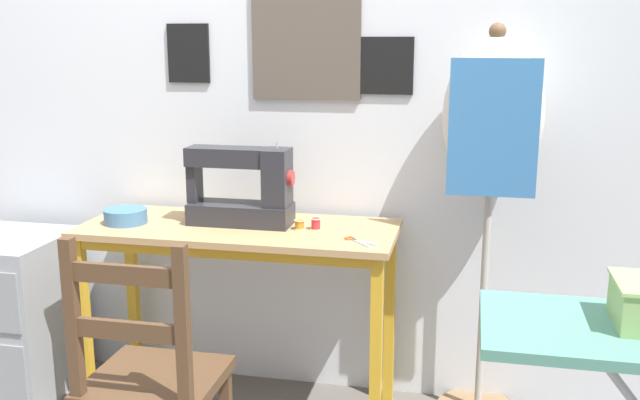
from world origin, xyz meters
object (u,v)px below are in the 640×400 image
at_px(scissors, 356,240).
at_px(thread_spool_mid_table, 316,224).
at_px(filing_cabinet, 13,314).
at_px(thread_spool_near_machine, 300,225).
at_px(fabric_bowl, 126,216).
at_px(dress_form, 492,136).
at_px(wooden_chair, 151,381).
at_px(sewing_machine, 245,189).

relative_size(scissors, thread_spool_mid_table, 2.99).
bearing_deg(thread_spool_mid_table, filing_cabinet, -178.54).
bearing_deg(thread_spool_near_machine, filing_cabinet, -178.91).
relative_size(fabric_bowl, dress_form, 0.11).
height_order(fabric_bowl, scissors, fabric_bowl).
bearing_deg(scissors, thread_spool_near_machine, 154.26).
distance_m(wooden_chair, dress_form, 1.44).
bearing_deg(filing_cabinet, thread_spool_mid_table, 1.46).
bearing_deg(thread_spool_near_machine, wooden_chair, -118.16).
height_order(sewing_machine, filing_cabinet, sewing_machine).
bearing_deg(thread_spool_near_machine, dress_form, 12.76).
bearing_deg(fabric_bowl, thread_spool_mid_table, 4.77).
distance_m(scissors, thread_spool_near_machine, 0.25).
height_order(sewing_machine, scissors, sewing_machine).
distance_m(thread_spool_near_machine, filing_cabinet, 1.30).
distance_m(sewing_machine, thread_spool_near_machine, 0.25).
height_order(thread_spool_mid_table, filing_cabinet, thread_spool_mid_table).
xyz_separation_m(sewing_machine, thread_spool_mid_table, (0.28, -0.02, -0.12)).
distance_m(fabric_bowl, thread_spool_near_machine, 0.67).
distance_m(fabric_bowl, scissors, 0.90).
relative_size(wooden_chair, dress_form, 0.60).
relative_size(thread_spool_near_machine, wooden_chair, 0.05).
distance_m(thread_spool_near_machine, thread_spool_mid_table, 0.06).
height_order(fabric_bowl, thread_spool_near_machine, fabric_bowl).
height_order(sewing_machine, fabric_bowl, sewing_machine).
distance_m(sewing_machine, thread_spool_mid_table, 0.30).
relative_size(sewing_machine, dress_form, 0.27).
xyz_separation_m(scissors, wooden_chair, (-0.55, -0.50, -0.35)).
xyz_separation_m(thread_spool_mid_table, dress_form, (0.62, 0.14, 0.33)).
height_order(sewing_machine, dress_form, dress_form).
xyz_separation_m(thread_spool_near_machine, filing_cabinet, (-1.22, -0.02, -0.45)).
bearing_deg(thread_spool_mid_table, dress_form, 13.10).
bearing_deg(sewing_machine, wooden_chair, -99.53).
bearing_deg(sewing_machine, filing_cabinet, -176.94).
relative_size(fabric_bowl, filing_cabinet, 0.24).
bearing_deg(dress_form, thread_spool_near_machine, -167.24).
relative_size(fabric_bowl, wooden_chair, 0.18).
relative_size(fabric_bowl, scissors, 1.25).
xyz_separation_m(wooden_chair, dress_form, (1.01, 0.76, 0.69)).
xyz_separation_m(filing_cabinet, dress_form, (1.90, 0.18, 0.78)).
bearing_deg(scissors, dress_form, 30.35).
xyz_separation_m(fabric_bowl, wooden_chair, (0.35, -0.56, -0.37)).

